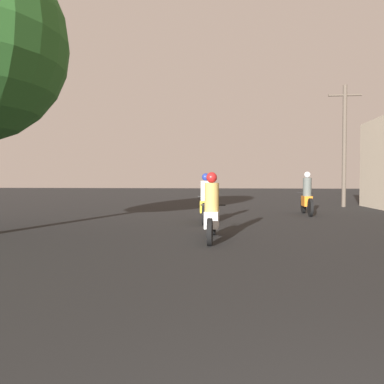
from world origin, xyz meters
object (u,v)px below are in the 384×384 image
(motorcycle_yellow, at_px, (206,203))
(motorcycle_orange, at_px, (307,198))
(motorcycle_white, at_px, (212,213))
(utility_pole_far, at_px, (344,143))

(motorcycle_yellow, relative_size, motorcycle_orange, 0.99)
(motorcycle_white, height_order, motorcycle_yellow, motorcycle_yellow)
(utility_pole_far, bearing_deg, motorcycle_orange, -120.27)
(motorcycle_white, bearing_deg, motorcycle_orange, 70.65)
(utility_pole_far, bearing_deg, motorcycle_white, -118.43)
(motorcycle_orange, bearing_deg, utility_pole_far, 62.24)
(motorcycle_white, bearing_deg, utility_pole_far, 69.31)
(motorcycle_white, xyz_separation_m, motorcycle_yellow, (-0.38, 3.40, 0.01))
(motorcycle_white, height_order, utility_pole_far, utility_pole_far)
(motorcycle_white, relative_size, motorcycle_orange, 0.99)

